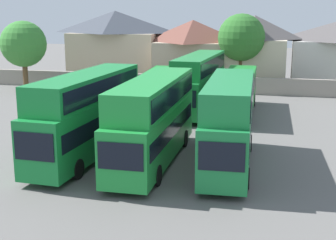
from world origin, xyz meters
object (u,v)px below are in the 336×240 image
object	(u,v)px
bus_3	(229,119)
bus_6	(239,91)
house_terrace_centre	(193,51)
house_terrace_far_right	(334,54)
bus_2	(153,116)
tree_right_of_lot	(241,38)
bus_5	(199,80)
bus_1	(87,111)
bus_4	(158,89)
house_terrace_left	(116,45)
tree_behind_wall	(23,44)
house_terrace_right	(254,50)

from	to	relation	value
bus_3	bus_6	xyz separation A→B (m)	(-0.77, 14.44, -0.81)
house_terrace_centre	house_terrace_far_right	world-z (taller)	house_terrace_centre
bus_2	tree_right_of_lot	bearing A→B (deg)	173.91
bus_5	bus_6	distance (m)	3.61
bus_6	bus_5	bearing A→B (deg)	-95.31
bus_1	bus_4	distance (m)	14.46
bus_3	house_terrace_left	distance (m)	36.02
bus_3	house_terrace_centre	world-z (taller)	house_terrace_centre
bus_5	bus_3	bearing A→B (deg)	18.94
bus_5	bus_1	bearing A→B (deg)	-13.25
bus_3	bus_6	bearing A→B (deg)	-179.82
house_terrace_far_right	tree_right_of_lot	bearing A→B (deg)	-153.33
tree_right_of_lot	tree_behind_wall	bearing A→B (deg)	-166.63
bus_3	house_terrace_left	xyz separation A→B (m)	(-17.76, 31.30, 1.56)
house_terrace_left	house_terrace_centre	world-z (taller)	house_terrace_left
bus_4	house_terrace_left	xyz separation A→B (m)	(-9.86, 17.09, 2.47)
bus_5	house_terrace_far_right	size ratio (longest dim) A/B	1.18
bus_1	tree_right_of_lot	bearing A→B (deg)	169.00
bus_3	house_terrace_right	size ratio (longest dim) A/B	1.34
house_terrace_right	tree_right_of_lot	xyz separation A→B (m)	(-1.19, -3.54, 1.63)
bus_6	house_terrace_far_right	xyz separation A→B (m)	(9.22, 17.77, 1.77)
house_terrace_centre	bus_6	bearing A→B (deg)	-66.35
house_terrace_centre	bus_4	bearing A→B (deg)	-90.33
bus_3	house_terrace_right	distance (m)	30.64
house_terrace_left	tree_behind_wall	xyz separation A→B (m)	(-7.19, -9.74, 0.67)
bus_1	bus_3	world-z (taller)	bus_1
bus_2	tree_behind_wall	distance (m)	29.99
bus_4	bus_5	xyz separation A→B (m)	(3.62, 0.47, 0.87)
bus_2	house_terrace_left	xyz separation A→B (m)	(-13.36, 31.46, 1.60)
bus_2	bus_6	world-z (taller)	bus_2
house_terrace_centre	bus_1	bearing A→B (deg)	-91.33
bus_1	house_terrace_far_right	xyz separation A→B (m)	(16.98, 32.41, 0.91)
bus_1	house_terrace_left	size ratio (longest dim) A/B	1.03
bus_6	house_terrace_left	distance (m)	24.05
bus_1	tree_behind_wall	xyz separation A→B (m)	(-16.43, 21.76, 2.18)
bus_2	house_terrace_right	size ratio (longest dim) A/B	1.49
bus_3	house_terrace_centre	size ratio (longest dim) A/B	1.29
bus_3	bus_5	size ratio (longest dim) A/B	0.93
bus_2	house_terrace_right	world-z (taller)	house_terrace_right
bus_6	tree_behind_wall	bearing A→B (deg)	-107.93
bus_4	house_terrace_left	world-z (taller)	house_terrace_left
house_terrace_right	tree_right_of_lot	bearing A→B (deg)	-108.59
bus_1	house_terrace_centre	distance (m)	30.75
bus_5	tree_right_of_lot	world-z (taller)	tree_right_of_lot
bus_4	bus_1	bearing A→B (deg)	-5.96
bus_6	house_terrace_centre	bearing A→B (deg)	-157.88
bus_2	house_terrace_far_right	size ratio (longest dim) A/B	1.21
house_terrace_left	tree_right_of_lot	distance (m)	16.57
bus_3	bus_6	distance (m)	14.49
bus_1	bus_3	bearing A→B (deg)	94.19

